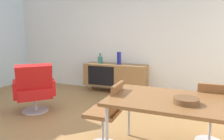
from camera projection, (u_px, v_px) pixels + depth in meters
ground_plane at (63, 130)px, 3.15m from camera, size 8.32×8.32×0.00m
wall_back at (121, 37)px, 5.29m from camera, size 6.80×0.12×2.80m
sideboard at (115, 75)px, 5.19m from camera, size 1.60×0.45×0.72m
vase_cobalt at (119, 58)px, 5.09m from camera, size 0.10×0.10×0.31m
vase_sculptural_dark at (100, 60)px, 5.29m from camera, size 0.12×0.12×0.26m
dining_table at (181, 103)px, 2.25m from camera, size 1.60×0.90×0.74m
wooden_bowl_on_table at (186, 101)px, 2.12m from camera, size 0.26×0.26×0.06m
dining_chair_near_window at (107, 112)px, 2.62m from camera, size 0.44×0.41×0.86m
dining_chair_back_right at (212, 111)px, 2.67m from camera, size 0.40×0.43×0.86m
lounge_chair_red at (34, 88)px, 3.81m from camera, size 0.91×0.91×0.95m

